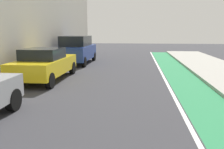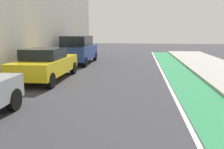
% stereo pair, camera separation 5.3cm
% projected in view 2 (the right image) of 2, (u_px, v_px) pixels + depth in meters
% --- Properties ---
extents(ground_plane, '(75.04, 75.04, 0.00)m').
position_uv_depth(ground_plane, '(101.00, 101.00, 8.07)').
color(ground_plane, '#38383D').
extents(bike_lane_paint, '(1.60, 34.11, 0.00)m').
position_uv_depth(bike_lane_paint, '(193.00, 89.00, 9.61)').
color(bike_lane_paint, '#2D8451').
rests_on(bike_lane_paint, ground).
extents(lane_divider_stripe, '(0.12, 34.11, 0.00)m').
position_uv_depth(lane_divider_stripe, '(170.00, 89.00, 9.72)').
color(lane_divider_stripe, white).
rests_on(lane_divider_stripe, ground).
extents(parked_sedan_yellow_cab, '(1.94, 4.54, 1.53)m').
position_uv_depth(parked_sedan_yellow_cab, '(46.00, 64.00, 11.38)').
color(parked_sedan_yellow_cab, yellow).
rests_on(parked_sedan_yellow_cab, ground).
extents(parked_suv_blue, '(2.02, 4.62, 1.98)m').
position_uv_depth(parked_suv_blue, '(78.00, 49.00, 17.15)').
color(parked_suv_blue, navy).
rests_on(parked_suv_blue, ground).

